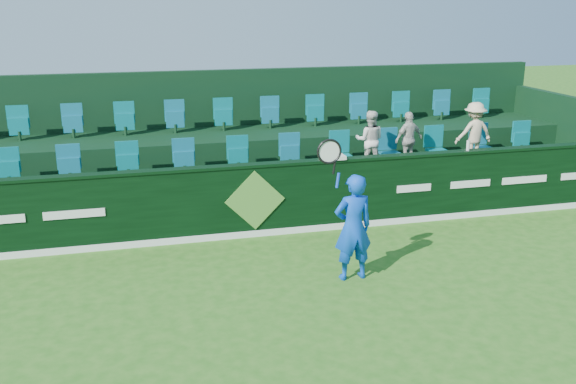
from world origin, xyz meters
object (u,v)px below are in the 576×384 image
object	(u,v)px
spectator_middle	(409,139)
towel	(333,157)
drinks_bottle	(468,145)
spectator_left	(370,140)
spectator_right	(474,132)
tennis_player	(353,226)

from	to	relation	value
spectator_middle	towel	bearing A→B (deg)	13.17
towel	drinks_bottle	xyz separation A→B (m)	(2.76, 0.00, 0.07)
spectator_left	spectator_right	xyz separation A→B (m)	(2.36, 0.00, 0.04)
towel	spectator_right	bearing A→B (deg)	17.61
spectator_middle	drinks_bottle	distance (m)	1.34
spectator_middle	spectator_left	bearing A→B (deg)	-15.76
spectator_right	drinks_bottle	world-z (taller)	spectator_right
spectator_left	spectator_right	world-z (taller)	spectator_right
spectator_left	tennis_player	bearing A→B (deg)	86.09
spectator_right	drinks_bottle	xyz separation A→B (m)	(-0.77, -1.12, 0.00)
spectator_left	towel	size ratio (longest dim) A/B	2.72
spectator_left	drinks_bottle	bearing A→B (deg)	165.97
tennis_player	spectator_right	world-z (taller)	tennis_player
tennis_player	drinks_bottle	distance (m)	3.92
tennis_player	spectator_middle	bearing A→B (deg)	54.14
tennis_player	spectator_middle	world-z (taller)	tennis_player
tennis_player	towel	size ratio (longest dim) A/B	5.11
spectator_left	spectator_middle	distance (m)	0.86
spectator_middle	drinks_bottle	world-z (taller)	spectator_middle
tennis_player	towel	world-z (taller)	tennis_player
spectator_left	spectator_middle	world-z (taller)	spectator_left
tennis_player	drinks_bottle	size ratio (longest dim) A/B	11.46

